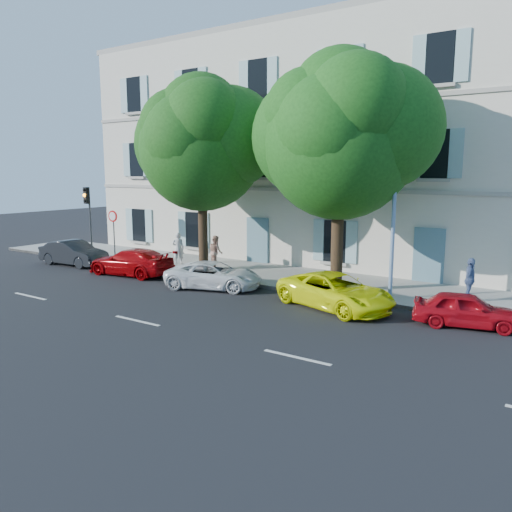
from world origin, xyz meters
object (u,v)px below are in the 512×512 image
Objects in this scene: tree_left at (202,150)px; street_lamp at (394,185)px; road_sign at (113,224)px; car_red_coupe at (131,262)px; pedestrian_b at (216,252)px; pedestrian_c at (470,280)px; car_yellow_supercar at (335,291)px; car_white_coupe at (214,275)px; traffic_light at (88,207)px; car_dark_sedan at (74,253)px; car_red_hatchback at (466,310)px; tree_right at (340,144)px; pedestrian_a at (178,248)px.

tree_left is 9.45m from street_lamp.
car_red_coupe is at bearing -29.51° from road_sign.
pedestrian_b is (-9.20, 1.34, -3.44)m from street_lamp.
road_sign is at bearing -125.32° from car_red_coupe.
pedestrian_c is at bearing -147.06° from pedestrian_b.
car_yellow_supercar is 1.69× the size of road_sign.
traffic_light reaches higher than car_white_coupe.
car_dark_sedan is 1.21× the size of car_red_hatchback.
car_dark_sedan is 15.25m from tree_right.
tree_right is (-5.21, 1.59, 5.36)m from car_red_hatchback.
car_white_coupe is 5.59m from car_yellow_supercar.
car_red_hatchback is at bearing -9.04° from tree_left.
pedestrian_a is at bearing 92.11° from car_yellow_supercar.
road_sign is at bearing 179.13° from street_lamp.
pedestrian_c is (14.08, 0.14, -0.01)m from pedestrian_a.
tree_left is 1.19× the size of street_lamp.
car_yellow_supercar is 4.39m from street_lamp.
car_red_hatchback is at bearing 132.94° from pedestrian_a.
car_red_hatchback is at bearing -17.00° from tree_right.
pedestrian_a is (-2.19, 0.63, -4.91)m from tree_left.
tree_left is 3.34× the size of road_sign.
car_red_coupe is 2.68× the size of pedestrian_c.
tree_right reaches higher than car_dark_sedan.
car_red_coupe is at bearing 77.99° from car_red_hatchback.
street_lamp is (9.32, -0.52, -1.48)m from tree_left.
car_yellow_supercar is 4.39m from car_red_hatchback.
tree_left is 0.99× the size of tree_right.
tree_left is 5.42m from pedestrian_a.
pedestrian_a is at bearing 87.20° from pedestrian_c.
traffic_light is 17.28m from street_lamp.
tree_right reaches higher than traffic_light.
pedestrian_a is (-11.51, 1.15, -3.44)m from street_lamp.
tree_left is 2.30× the size of traffic_light.
car_red_hatchback is 18.44m from road_sign.
car_red_hatchback is 12.52m from pedestrian_b.
car_yellow_supercar is at bearing -94.33° from car_dark_sedan.
car_dark_sedan is at bearing 95.09° from pedestrian_c.
tree_left reaches higher than car_white_coupe.
street_lamp reaches higher than car_red_hatchback.
tree_right is 13.64m from road_sign.
pedestrian_a is 14.08m from pedestrian_c.
car_red_coupe is 4.09m from pedestrian_b.
street_lamp is (2.21, -0.15, -1.51)m from tree_right.
car_white_coupe is 5.35m from pedestrian_a.
car_red_hatchback is at bearing -174.51° from pedestrian_c.
tree_left is at bearing 68.12° from car_red_hatchback.
road_sign is (-13.09, 0.08, -3.84)m from tree_right.
car_yellow_supercar is 8.40m from pedestrian_b.
tree_right reaches higher than car_yellow_supercar.
car_white_coupe is 0.90× the size of car_yellow_supercar.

